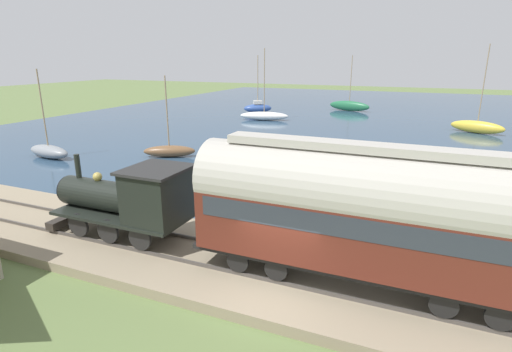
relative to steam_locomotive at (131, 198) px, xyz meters
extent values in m
plane|color=#607542|center=(-1.38, -6.39, -2.09)|extent=(200.00, 200.00, 0.00)
cube|color=#2D4760|center=(43.00, -6.39, -2.09)|extent=(80.00, 80.00, 0.01)
cube|color=gray|center=(0.00, -6.39, -1.91)|extent=(5.40, 56.00, 0.36)
cube|color=#4C4742|center=(-0.85, -6.39, -1.67)|extent=(0.07, 54.88, 0.12)
cube|color=#4C4742|center=(0.85, -6.39, -1.67)|extent=(0.07, 54.88, 0.12)
cylinder|color=black|center=(-0.85, -0.97, -1.14)|extent=(0.12, 0.95, 0.95)
cylinder|color=black|center=(0.85, -0.97, -1.14)|extent=(0.12, 0.95, 0.95)
cylinder|color=black|center=(-0.85, 0.52, -1.14)|extent=(0.12, 0.95, 0.95)
cylinder|color=black|center=(0.85, 0.52, -1.14)|extent=(0.12, 0.95, 0.95)
cylinder|color=black|center=(-0.85, 2.00, -1.14)|extent=(0.12, 0.95, 0.95)
cylinder|color=black|center=(0.85, 2.00, -1.14)|extent=(0.12, 0.95, 0.95)
cube|color=black|center=(0.00, 0.52, -0.75)|extent=(2.20, 5.40, 0.12)
cylinder|color=black|center=(0.00, 1.60, -0.09)|extent=(1.19, 3.24, 1.19)
cylinder|color=black|center=(0.00, 3.26, -0.09)|extent=(1.13, 0.08, 1.13)
cylinder|color=black|center=(0.00, 2.57, 0.98)|extent=(0.21, 0.21, 0.95)
sphere|color=tan|center=(0.00, 1.60, 0.64)|extent=(0.36, 0.36, 0.36)
cube|color=black|center=(0.00, -1.24, 0.26)|extent=(2.10, 1.89, 1.89)
cube|color=#282828|center=(0.00, -1.24, 1.25)|extent=(2.30, 2.13, 0.10)
cube|color=#2D2823|center=(0.00, 3.47, -1.43)|extent=(2.00, 0.44, 0.32)
cylinder|color=black|center=(-0.85, -12.36, -1.23)|extent=(0.12, 0.76, 0.76)
cylinder|color=black|center=(0.85, -12.36, -1.23)|extent=(0.12, 0.76, 0.76)
cylinder|color=black|center=(-0.85, -11.03, -1.23)|extent=(0.12, 0.76, 0.76)
cylinder|color=black|center=(0.85, -11.03, -1.23)|extent=(0.12, 0.76, 0.76)
cylinder|color=black|center=(-0.85, -6.24, -1.23)|extent=(0.12, 0.76, 0.76)
cylinder|color=black|center=(0.85, -6.24, -1.23)|extent=(0.12, 0.76, 0.76)
cylinder|color=black|center=(-0.85, -4.91, -1.23)|extent=(0.12, 0.76, 0.76)
cylinder|color=black|center=(0.85, -4.91, -1.23)|extent=(0.12, 0.76, 0.76)
cube|color=black|center=(0.00, -8.63, -0.93)|extent=(2.03, 10.65, 0.16)
cube|color=#5B2319|center=(0.00, -8.63, 0.27)|extent=(2.26, 10.23, 2.24)
cube|color=#2D333D|center=(0.00, -8.63, 0.66)|extent=(2.29, 9.59, 0.63)
cylinder|color=#B2ADA3|center=(0.00, -8.63, 1.39)|extent=(2.37, 10.23, 2.37)
cube|color=#B2ADA3|center=(0.00, -8.63, 2.70)|extent=(0.79, 8.52, 0.24)
ellipsoid|color=#236B42|center=(45.97, 0.12, -1.40)|extent=(2.76, 6.13, 1.38)
cylinder|color=#9E8460|center=(45.97, 0.12, 2.36)|extent=(0.10, 0.10, 6.14)
ellipsoid|color=white|center=(33.13, 7.88, -1.58)|extent=(2.82, 6.00, 1.01)
cylinder|color=#9E8460|center=(33.13, 7.88, 2.55)|extent=(0.10, 0.10, 7.26)
ellipsoid|color=gray|center=(9.31, 15.63, -1.60)|extent=(1.73, 4.16, 0.97)
cylinder|color=#9E8460|center=(9.31, 15.63, 1.64)|extent=(0.10, 0.10, 5.50)
ellipsoid|color=gold|center=(33.48, -14.81, -1.48)|extent=(3.11, 5.10, 1.22)
cylinder|color=#9E8460|center=(33.48, -14.81, 2.77)|extent=(0.10, 0.10, 7.27)
ellipsoid|color=#335199|center=(39.23, 11.29, -1.51)|extent=(3.38, 4.09, 1.15)
cylinder|color=#9E8460|center=(39.23, 11.29, 2.26)|extent=(0.10, 0.10, 6.39)
cube|color=silver|center=(39.23, 11.29, -0.71)|extent=(1.43, 1.48, 0.45)
ellipsoid|color=brown|center=(13.13, 7.54, -1.65)|extent=(2.67, 3.96, 0.87)
cylinder|color=#9E8460|center=(13.13, 7.54, 1.35)|extent=(0.10, 0.10, 5.12)
ellipsoid|color=beige|center=(12.20, -8.94, -1.84)|extent=(1.76, 3.09, 0.49)
ellipsoid|color=#B7B2A3|center=(8.73, 5.50, -1.83)|extent=(1.88, 2.09, 0.50)
ellipsoid|color=beige|center=(5.63, -0.81, -1.83)|extent=(1.62, 2.23, 0.50)
camera|label=1|loc=(-11.36, -10.03, 5.14)|focal=28.00mm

